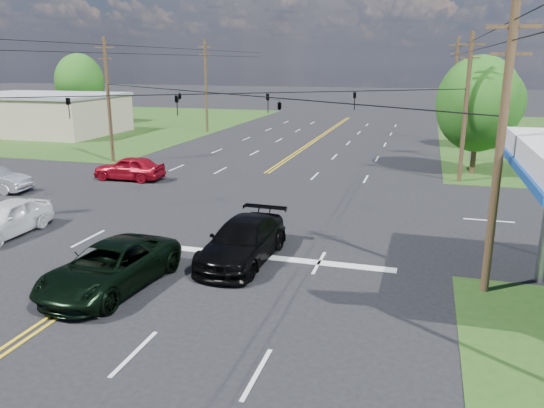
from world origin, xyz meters
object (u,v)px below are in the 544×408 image
(pole_ne, at_px, (466,106))
(pole_right_far, at_px, (454,88))
(pickup_dkgreen, at_px, (110,267))
(pole_nw, at_px, (108,99))
(pole_left_far, at_px, (206,85))
(pickup_white, at_px, (6,218))
(pole_se, at_px, (500,150))
(tree_right_a, at_px, (479,104))
(tree_right_b, at_px, (497,102))
(suv_black, at_px, (243,241))
(tree_far_l, at_px, (80,82))
(retail_nw, at_px, (42,115))

(pole_ne, relative_size, pole_right_far, 0.95)
(pole_right_far, height_order, pickup_dkgreen, pole_right_far)
(pole_nw, xyz_separation_m, pole_right_far, (26.00, 19.00, 0.25))
(pole_left_far, bearing_deg, pickup_white, -81.20)
(pole_ne, distance_m, pole_right_far, 19.00)
(pole_se, bearing_deg, tree_right_a, 87.27)
(pole_left_far, bearing_deg, tree_right_b, -7.72)
(pole_ne, bearing_deg, pole_nw, 180.00)
(pole_nw, relative_size, pole_ne, 1.00)
(pole_nw, xyz_separation_m, pole_left_far, (0.00, 19.00, 0.25))
(tree_right_b, distance_m, suv_black, 35.05)
(pole_ne, bearing_deg, pole_right_far, 90.00)
(pole_se, distance_m, pole_ne, 18.00)
(tree_right_a, height_order, pickup_white, tree_right_a)
(pole_nw, relative_size, suv_black, 1.67)
(pole_left_far, height_order, pole_right_far, same)
(pole_right_far, distance_m, tree_right_b, 5.40)
(tree_far_l, xyz_separation_m, suv_black, (36.04, -40.59, -4.37))
(pickup_dkgreen, distance_m, suv_black, 5.20)
(pole_right_far, xyz_separation_m, pickup_dkgreen, (-12.50, -40.39, -4.37))
(pole_nw, distance_m, tree_right_a, 27.17)
(pole_right_far, xyz_separation_m, tree_far_l, (-45.00, 4.00, 0.03))
(pole_left_far, relative_size, pickup_dkgreen, 1.74)
(tree_right_b, bearing_deg, pickup_dkgreen, -113.73)
(pole_left_far, xyz_separation_m, tree_right_b, (29.50, -4.00, -0.95))
(tree_right_b, bearing_deg, pole_se, -96.05)
(tree_right_b, bearing_deg, pole_ne, -103.13)
(pole_left_far, height_order, pickup_white, pole_left_far)
(tree_right_a, bearing_deg, tree_far_l, 156.50)
(retail_nw, bearing_deg, tree_right_b, 2.46)
(pole_se, distance_m, suv_black, 9.86)
(pole_se, relative_size, suv_black, 1.67)
(pole_right_far, height_order, suv_black, pole_right_far)
(pickup_dkgreen, height_order, pickup_white, pickup_white)
(tree_right_a, height_order, tree_far_l, tree_far_l)
(tree_right_b, height_order, suv_black, tree_right_b)
(pole_se, height_order, pole_nw, same)
(tree_right_a, distance_m, pickup_white, 29.92)
(pole_se, xyz_separation_m, pickup_dkgreen, (-12.50, -3.39, -4.11))
(retail_nw, xyz_separation_m, tree_far_l, (-2.00, 10.00, 3.19))
(pole_ne, relative_size, pickup_white, 2.00)
(pole_right_far, relative_size, suv_black, 1.76)
(tree_far_l, distance_m, pickup_white, 47.70)
(retail_nw, bearing_deg, suv_black, -41.94)
(pole_ne, distance_m, pickup_dkgreen, 25.12)
(tree_right_a, bearing_deg, tree_right_b, 78.23)
(pole_left_far, xyz_separation_m, tree_far_l, (-19.00, 4.00, 0.03))
(pole_left_far, distance_m, pickup_white, 37.28)
(tree_right_a, distance_m, tree_right_b, 12.27)
(pole_nw, xyz_separation_m, pole_ne, (26.00, 0.00, 0.00))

